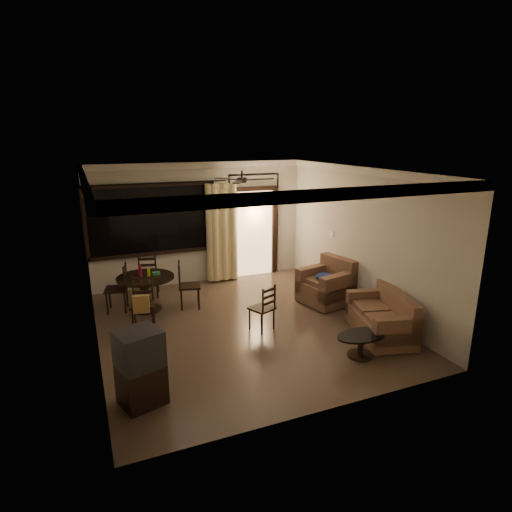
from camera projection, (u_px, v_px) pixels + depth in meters
name	position (u px, v px, depth m)	size (l,w,h in m)	color
ground	(243.00, 326.00, 7.85)	(5.50, 5.50, 0.00)	#7F6651
room_shell	(239.00, 210.00, 9.15)	(5.50, 6.70, 5.50)	beige
dining_table	(146.00, 284.00, 8.42)	(1.12, 1.12, 0.92)	black
dining_chair_west	(118.00, 297.00, 8.46)	(0.50, 0.50, 0.95)	black
dining_chair_east	(189.00, 294.00, 8.63)	(0.50, 0.50, 0.95)	black
dining_chair_south	(143.00, 312.00, 7.67)	(0.50, 0.55, 0.95)	black
dining_chair_north	(149.00, 283.00, 9.24)	(0.50, 0.50, 0.95)	black
tv_cabinet	(140.00, 367.00, 5.44)	(0.65, 0.62, 1.02)	black
sofa	(383.00, 319.00, 7.39)	(1.11, 1.59, 0.77)	#472D21
armchair	(328.00, 285.00, 8.85)	(1.08, 1.08, 0.91)	#472D21
coffee_table	(361.00, 342.00, 6.70)	(0.84, 0.50, 0.37)	black
side_chair	(262.00, 316.00, 7.62)	(0.50, 0.50, 0.86)	black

